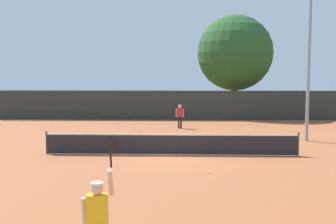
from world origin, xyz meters
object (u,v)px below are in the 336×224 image
(player_serving, at_px, (98,212))
(parked_car_far, at_px, (279,105))
(light_pole, at_px, (309,50))
(parked_car_mid, at_px, (142,106))
(large_tree, at_px, (235,53))
(player_receiving, at_px, (180,114))
(tennis_ball, at_px, (209,173))
(parked_car_near, at_px, (92,105))

(player_serving, xyz_separation_m, parked_car_far, (10.97, 32.17, -0.32))
(light_pole, distance_m, parked_car_mid, 19.49)
(large_tree, relative_size, parked_car_far, 2.06)
(player_receiving, bearing_deg, tennis_ball, 95.12)
(tennis_ball, relative_size, parked_car_mid, 0.02)
(tennis_ball, relative_size, large_tree, 0.01)
(tennis_ball, bearing_deg, large_tree, 80.44)
(player_receiving, xyz_separation_m, parked_car_far, (9.58, 11.68, -0.21))
(player_serving, height_order, parked_car_mid, player_serving)
(light_pole, bearing_deg, player_receiving, 144.14)
(parked_car_far, bearing_deg, parked_car_mid, 178.79)
(tennis_ball, bearing_deg, parked_car_near, 112.07)
(light_pole, relative_size, parked_car_mid, 2.01)
(player_serving, height_order, large_tree, large_tree)
(light_pole, bearing_deg, parked_car_near, 133.89)
(parked_car_far, bearing_deg, light_pole, -104.49)
(player_receiving, distance_m, large_tree, 11.14)
(large_tree, bearing_deg, parked_car_mid, 168.88)
(light_pole, bearing_deg, large_tree, 99.09)
(player_serving, relative_size, tennis_ball, 36.71)
(player_receiving, height_order, parked_car_near, parked_car_near)
(player_receiving, height_order, large_tree, large_tree)
(tennis_ball, height_order, parked_car_mid, parked_car_mid)
(player_serving, height_order, light_pole, light_pole)
(player_receiving, xyz_separation_m, tennis_ball, (1.17, -13.03, -0.95))
(tennis_ball, bearing_deg, player_serving, -108.89)
(parked_car_mid, relative_size, parked_car_far, 1.01)
(light_pole, distance_m, parked_car_far, 17.52)
(player_receiving, height_order, light_pole, light_pole)
(player_serving, height_order, tennis_ball, player_serving)
(large_tree, bearing_deg, player_receiving, -118.68)
(parked_car_mid, height_order, parked_car_far, same)
(player_receiving, relative_size, parked_car_far, 0.37)
(light_pole, bearing_deg, player_serving, -118.92)
(tennis_ball, distance_m, parked_car_mid, 24.08)
(parked_car_mid, bearing_deg, player_serving, -93.80)
(parked_car_far, bearing_deg, player_receiving, -135.45)
(parked_car_mid, bearing_deg, parked_car_far, -3.11)
(light_pole, height_order, parked_car_far, light_pole)
(tennis_ball, height_order, parked_car_near, parked_car_near)
(large_tree, height_order, parked_car_far, large_tree)
(player_receiving, distance_m, tennis_ball, 13.11)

